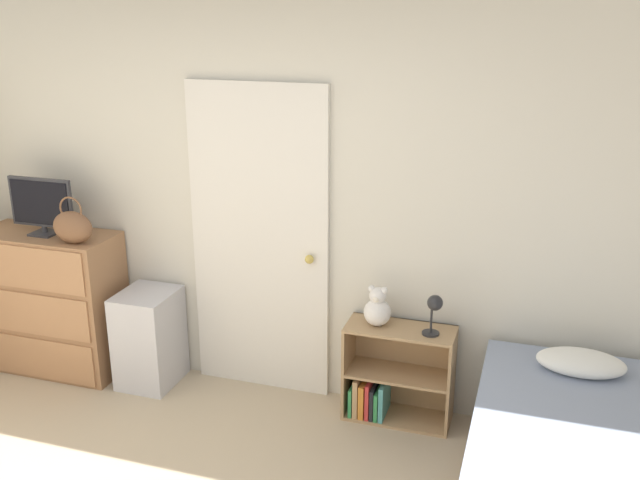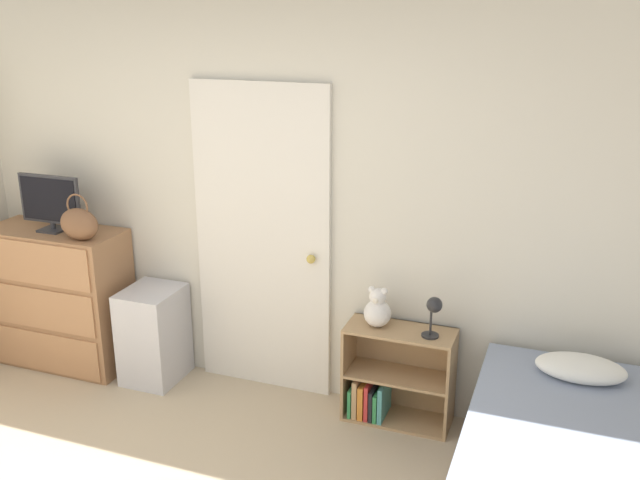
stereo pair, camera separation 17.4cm
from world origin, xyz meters
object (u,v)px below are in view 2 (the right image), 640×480
tv (50,202)px  handbag (79,224)px  dresser (61,297)px  bookshelf (390,381)px  storage_bin (154,334)px  desk_lamp (434,310)px  teddy_bear (377,310)px

tv → handbag: bearing=-18.3°
dresser → bookshelf: (2.37, 0.09, -0.24)m
handbag → storage_bin: 0.89m
bookshelf → desk_lamp: size_ratio=2.59×
handbag → teddy_bear: handbag is taller
tv → bookshelf: (2.35, 0.09, -0.94)m
teddy_bear → desk_lamp: size_ratio=0.99×
teddy_bear → desk_lamp: 0.35m
dresser → teddy_bear: 2.29m
handbag → bookshelf: bearing=5.4°
storage_bin → teddy_bear: 1.59m
handbag → bookshelf: (2.05, 0.19, -0.85)m
handbag → teddy_bear: 2.00m
storage_bin → desk_lamp: desk_lamp is taller
dresser → desk_lamp: dresser is taller
tv → handbag: tv is taller
bookshelf → handbag: bearing=-174.6°
dresser → desk_lamp: size_ratio=3.90×
bookshelf → desk_lamp: desk_lamp is taller
handbag → teddy_bear: size_ratio=1.23×
tv → desk_lamp: bearing=1.0°
dresser → storage_bin: (0.74, 0.01, -0.17)m
tv → bookshelf: tv is taller
storage_bin → desk_lamp: 1.94m
desk_lamp → teddy_bear: bearing=173.5°
tv → desk_lamp: size_ratio=1.86×
bookshelf → teddy_bear: size_ratio=2.61×
handbag → storage_bin: handbag is taller
teddy_bear → desk_lamp: desk_lamp is taller
storage_bin → bookshelf: size_ratio=0.99×
desk_lamp → handbag: bearing=-176.4°
storage_bin → bookshelf: (1.63, 0.07, -0.07)m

